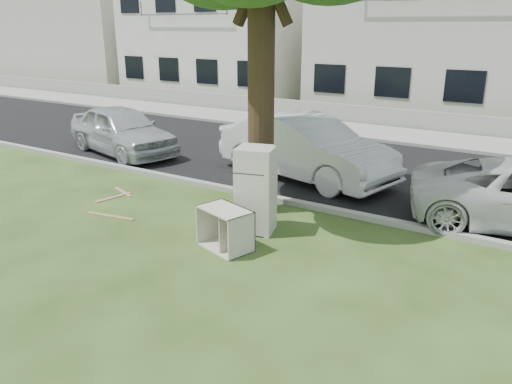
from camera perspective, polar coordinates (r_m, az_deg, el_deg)
The scene contains 16 objects.
ground at distance 9.11m, azimuth -3.28°, elevation -5.88°, with size 120.00×120.00×0.00m, color #2A4016.
road at distance 14.13m, azimuth 10.91°, elevation 2.75°, with size 120.00×7.00×0.01m, color black.
kerb_near at distance 11.04m, azimuth 4.07°, elevation -1.44°, with size 120.00×0.18×0.12m, color gray.
kerb_far at distance 17.40m, azimuth 15.26°, elevation 5.35°, with size 120.00×0.18×0.12m, color gray.
sidewalk at distance 18.77m, azimuth 16.61°, elevation 6.16°, with size 120.00×2.80×0.01m, color gray.
low_wall at distance 20.22m, azimuth 17.98°, elevation 7.87°, with size 120.00×0.15×0.70m, color gray.
townhouse_left at distance 29.52m, azimuth -2.80°, elevation 17.98°, with size 10.20×8.16×7.04m.
townhouse_center at distance 24.72m, azimuth 21.85°, elevation 17.14°, with size 11.22×8.16×7.44m.
filler_left at distance 39.55m, azimuth -20.00°, elevation 16.59°, with size 16.00×9.00×6.40m, color #BBB6AA.
fridge at distance 9.35m, azimuth -0.03°, elevation 0.22°, with size 0.68×0.63×1.64m, color silver.
cabinet at distance 8.78m, azimuth -3.53°, elevation -4.20°, with size 0.95×0.59×0.74m, color silver.
plank_a at distance 10.76m, azimuth -16.31°, elevation -2.65°, with size 1.14×0.09×0.02m, color #9C7F4B.
plank_b at distance 12.24m, azimuth -14.97°, elevation 0.02°, with size 0.84×0.08×0.02m, color tan.
plank_c at distance 11.90m, azimuth -15.95°, elevation -0.59°, with size 0.91×0.10×0.02m, color #A97C5D.
car_center at distance 12.81m, azimuth 5.64°, elevation 5.07°, with size 1.70×4.87×1.61m, color silver.
car_left at distance 15.86m, azimuth -15.07°, elevation 6.85°, with size 1.73×4.30×1.46m, color #B8BBC0.
Camera 1 is at (4.85, -6.74, 3.74)m, focal length 35.00 mm.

